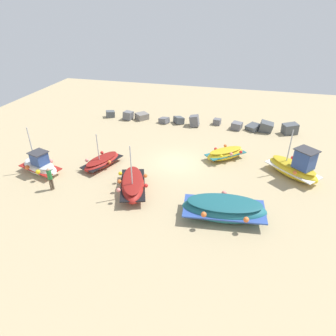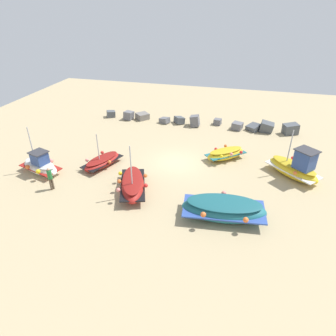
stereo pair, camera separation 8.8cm
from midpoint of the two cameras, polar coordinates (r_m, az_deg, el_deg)
ground_plane at (r=24.64m, az=1.88°, el=1.05°), size 49.16×49.16×0.00m
fishing_boat_0 at (r=18.65m, az=10.73°, el=-7.69°), size 5.34×2.80×1.29m
fishing_boat_1 at (r=24.95m, az=-23.16°, el=0.47°), size 3.75×2.47×3.69m
fishing_boat_2 at (r=24.15m, az=23.24°, el=0.07°), size 4.09×3.89×3.59m
fishing_boat_3 at (r=25.44m, az=11.06°, el=2.69°), size 3.54×3.28×0.99m
fishing_boat_4 at (r=24.53m, az=-12.38°, el=1.24°), size 2.64×3.83×2.90m
fishing_boat_5 at (r=20.89m, az=-6.65°, el=-3.12°), size 2.95×4.59×3.82m
person_walking at (r=22.25m, az=-21.53°, el=-1.63°), size 0.32×0.32×1.75m
breakwater_rocks at (r=32.07m, az=7.46°, el=8.66°), size 20.79×1.99×1.38m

